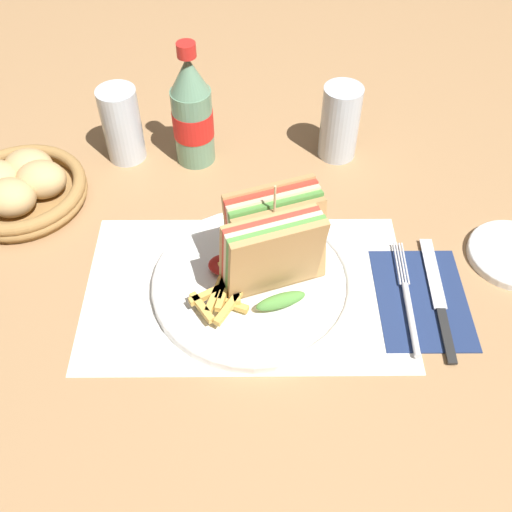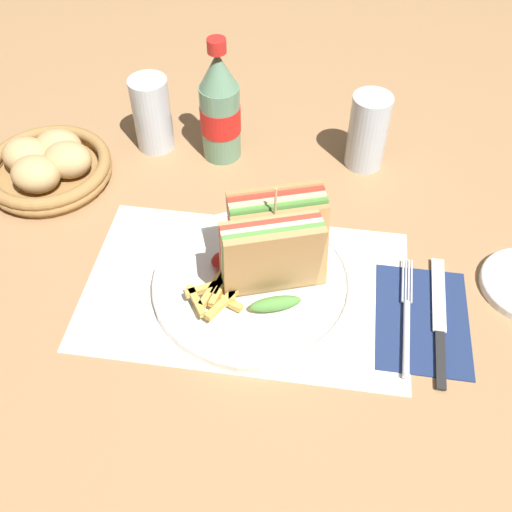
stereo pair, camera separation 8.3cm
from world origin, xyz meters
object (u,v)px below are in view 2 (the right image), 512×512
plate_main (254,281)px  glass_far (152,114)px  coke_bottle_near (220,109)px  glass_near (368,131)px  club_sandwich (274,248)px  fork (407,325)px  knife (439,320)px  bread_basket (48,166)px

plate_main → glass_far: 0.37m
plate_main → coke_bottle_near: size_ratio=1.33×
plate_main → glass_near: (0.14, 0.29, 0.05)m
plate_main → coke_bottle_near: bearing=109.0°
club_sandwich → fork: size_ratio=0.86×
plate_main → knife: 0.26m
glass_near → club_sandwich: bearing=-112.0°
plate_main → club_sandwich: club_sandwich is taller
plate_main → fork: size_ratio=1.45×
fork → knife: fork is taller
plate_main → coke_bottle_near: 0.31m
plate_main → knife: plate_main is taller
glass_far → bread_basket: glass_far is taller
fork → glass_far: size_ratio=1.51×
club_sandwich → fork: bearing=-14.3°
glass_near → glass_far: size_ratio=1.00×
bread_basket → plate_main: bearing=-25.8°
coke_bottle_near → glass_far: (-0.12, 0.01, -0.03)m
coke_bottle_near → knife: bearing=-41.6°
knife → coke_bottle_near: (-0.35, 0.31, 0.09)m
knife → fork: bearing=-157.7°
plate_main → fork: bearing=-12.1°
plate_main → knife: size_ratio=1.32×
club_sandwich → glass_far: bearing=130.1°
coke_bottle_near → bread_basket: bearing=-158.3°
fork → club_sandwich: bearing=167.7°
glass_far → bread_basket: 0.19m
plate_main → bread_basket: size_ratio=1.38×
coke_bottle_near → bread_basket: size_ratio=1.04×
knife → glass_far: glass_far is taller
coke_bottle_near → glass_near: 0.24m
glass_near → glass_far: 0.36m
knife → glass_near: (-0.11, 0.32, 0.06)m
plate_main → club_sandwich: 0.08m
fork → plate_main: bearing=169.9°
plate_main → club_sandwich: size_ratio=1.69×
knife → glass_near: 0.35m
club_sandwich → glass_near: size_ratio=1.30×
fork → coke_bottle_near: coke_bottle_near is taller
fork → glass_far: 0.55m
fork → knife: 0.05m
fork → coke_bottle_near: bearing=135.1°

